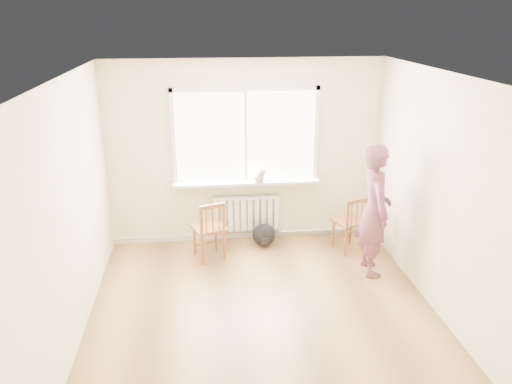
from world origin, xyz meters
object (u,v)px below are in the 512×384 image
object	(u,v)px
person	(374,210)
backpack	(264,235)
chair_left	(210,230)
chair_right	(351,224)
cat	(259,175)

from	to	relation	value
person	backpack	xyz separation A→B (m)	(-1.32, 0.93, -0.71)
chair_left	backpack	bearing A→B (deg)	-176.16
chair_right	person	size ratio (longest dim) A/B	0.48
chair_right	backpack	world-z (taller)	chair_right
chair_right	cat	xyz separation A→B (m)	(-1.28, 0.43, 0.64)
chair_left	chair_right	xyz separation A→B (m)	(2.02, 0.03, -0.01)
chair_left	chair_right	bearing A→B (deg)	161.97
person	backpack	distance (m)	1.76
chair_right	backpack	bearing A→B (deg)	-33.64
chair_right	backpack	size ratio (longest dim) A/B	2.46
chair_left	chair_right	world-z (taller)	chair_left
person	chair_left	bearing A→B (deg)	76.22
person	cat	xyz separation A→B (m)	(-1.37, 1.06, 0.18)
cat	backpack	size ratio (longest dim) A/B	1.19
chair_left	cat	distance (m)	1.08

